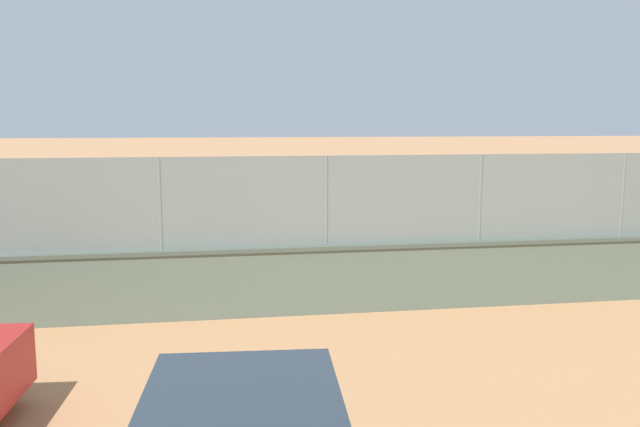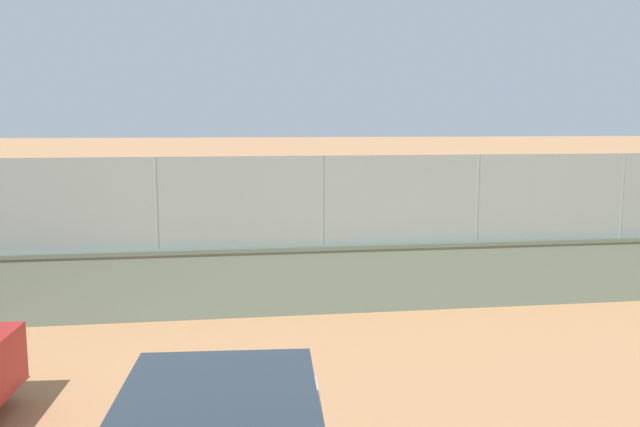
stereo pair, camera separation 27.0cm
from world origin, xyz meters
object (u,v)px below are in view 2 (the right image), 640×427
object	(u,v)px
player_near_wall_returning	(296,232)
courtside_bench	(613,257)
player_at_service_line	(292,199)
spare_ball_by_wall	(52,305)
sports_ball	(369,282)

from	to	relation	value
player_near_wall_returning	courtside_bench	bearing A→B (deg)	161.63
player_at_service_line	spare_ball_by_wall	size ratio (longest dim) A/B	10.47
player_near_wall_returning	spare_ball_by_wall	bearing A→B (deg)	33.22
spare_ball_by_wall	courtside_bench	distance (m)	12.68
sports_ball	courtside_bench	size ratio (longest dim) A/B	0.08
player_at_service_line	spare_ball_by_wall	distance (m)	11.33
player_at_service_line	spare_ball_by_wall	bearing A→B (deg)	59.04
sports_ball	spare_ball_by_wall	distance (m)	6.72
player_at_service_line	courtside_bench	size ratio (longest dim) A/B	1.01
sports_ball	courtside_bench	distance (m)	6.00
courtside_bench	player_at_service_line	bearing A→B (deg)	-51.91
sports_ball	spare_ball_by_wall	world-z (taller)	spare_ball_by_wall
player_near_wall_returning	courtside_bench	world-z (taller)	player_near_wall_returning
player_near_wall_returning	sports_ball	size ratio (longest dim) A/B	11.55
player_near_wall_returning	player_at_service_line	size ratio (longest dim) A/B	0.91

